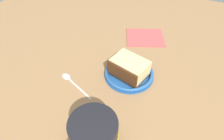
% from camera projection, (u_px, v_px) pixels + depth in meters
% --- Properties ---
extents(ground_plane, '(1.34, 1.34, 0.02)m').
position_uv_depth(ground_plane, '(109.00, 87.00, 0.57)').
color(ground_plane, '#936D47').
extents(small_plate, '(0.14, 0.14, 0.02)m').
position_uv_depth(small_plate, '(129.00, 73.00, 0.58)').
color(small_plate, '#26599E').
rests_on(small_plate, ground_plane).
extents(cake_slice, '(0.12, 0.10, 0.05)m').
position_uv_depth(cake_slice, '(129.00, 68.00, 0.57)').
color(cake_slice, '#472814').
rests_on(cake_slice, small_plate).
extents(tea_mug, '(0.10, 0.12, 0.10)m').
position_uv_depth(tea_mug, '(94.00, 137.00, 0.40)').
color(tea_mug, black).
rests_on(tea_mug, ground_plane).
extents(teaspoon, '(0.12, 0.06, 0.01)m').
position_uv_depth(teaspoon, '(71.00, 80.00, 0.57)').
color(teaspoon, silver).
rests_on(teaspoon, ground_plane).
extents(folded_napkin, '(0.16, 0.15, 0.01)m').
position_uv_depth(folded_napkin, '(145.00, 37.00, 0.72)').
color(folded_napkin, '#B24C4C').
rests_on(folded_napkin, ground_plane).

